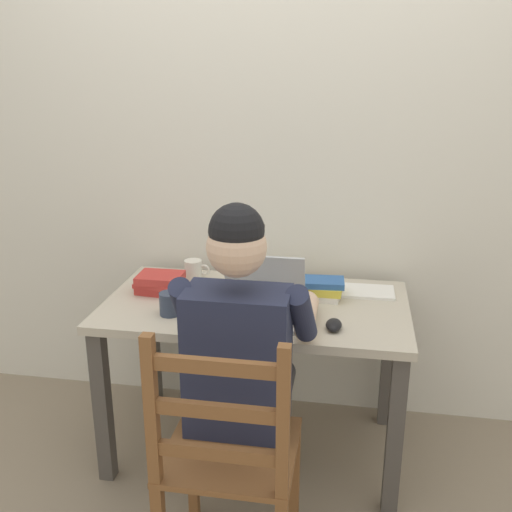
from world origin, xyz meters
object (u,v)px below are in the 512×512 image
coffee_mug_dark (170,304)px  book_stack_side (159,283)px  wooden_chair (228,459)px  laptop (261,301)px  landscape_photo_print (238,293)px  computer_mouse (334,325)px  coffee_mug_white (194,270)px  desk (256,325)px  book_stack_main (320,288)px  seated_person (244,354)px

coffee_mug_dark → book_stack_side: coffee_mug_dark is taller
wooden_chair → laptop: size_ratio=2.88×
coffee_mug_dark → landscape_photo_print: 0.35m
computer_mouse → landscape_photo_print: size_ratio=0.77×
computer_mouse → coffee_mug_white: size_ratio=0.85×
desk → book_stack_main: (0.26, 0.10, 0.15)m
desk → seated_person: size_ratio=1.00×
coffee_mug_white → coffee_mug_dark: 0.39m
coffee_mug_white → book_stack_main: (0.58, -0.12, -0.00)m
seated_person → landscape_photo_print: bearing=103.7°
seated_person → laptop: size_ratio=3.80×
laptop → book_stack_side: (-0.47, 0.15, -0.01)m
seated_person → landscape_photo_print: seated_person is taller
coffee_mug_dark → book_stack_side: bearing=118.6°
wooden_chair → coffee_mug_dark: size_ratio=7.95×
coffee_mug_dark → laptop: bearing=11.3°
coffee_mug_dark → book_stack_main: bearing=25.8°
landscape_photo_print → wooden_chair: bearing=-75.5°
desk → landscape_photo_print: (-0.10, 0.09, 0.10)m
coffee_mug_white → landscape_photo_print: coffee_mug_white is taller
coffee_mug_dark → book_stack_main: (0.57, 0.28, -0.00)m
laptop → coffee_mug_dark: (-0.35, -0.07, -0.01)m
book_stack_main → book_stack_side: size_ratio=0.99×
coffee_mug_white → landscape_photo_print: (0.23, -0.12, -0.05)m
seated_person → book_stack_main: bearing=66.4°
seated_person → laptop: bearing=88.7°
laptop → coffee_mug_white: bearing=138.3°
coffee_mug_white → book_stack_main: 0.59m
book_stack_side → coffee_mug_dark: bearing=-61.4°
book_stack_side → coffee_mug_white: bearing=59.5°
book_stack_side → laptop: bearing=-17.4°
desk → coffee_mug_white: (-0.32, 0.21, 0.15)m
laptop → book_stack_main: bearing=42.9°
computer_mouse → landscape_photo_print: bearing=145.3°
computer_mouse → book_stack_main: (-0.07, 0.30, 0.03)m
wooden_chair → laptop: wooden_chair is taller
book_stack_side → computer_mouse: bearing=-17.6°
laptop → book_stack_main: size_ratio=1.63×
wooden_chair → book_stack_main: (0.23, 0.80, 0.28)m
desk → laptop: laptop is taller
book_stack_main → landscape_photo_print: (-0.35, -0.01, -0.04)m
laptop → landscape_photo_print: bearing=123.6°
desk → coffee_mug_dark: bearing=-150.2°
seated_person → wooden_chair: seated_person is taller
computer_mouse → coffee_mug_white: 0.78m
book_stack_main → desk: bearing=-159.4°
coffee_mug_white → book_stack_side: 0.21m
seated_person → book_stack_side: size_ratio=6.11×
wooden_chair → laptop: (0.01, 0.60, 0.29)m
laptop → computer_mouse: (0.29, -0.10, -0.04)m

